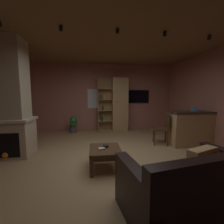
{
  "coord_description": "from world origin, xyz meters",
  "views": [
    {
      "loc": [
        -0.46,
        -3.08,
        1.43
      ],
      "look_at": [
        0.0,
        0.4,
        1.05
      ],
      "focal_mm": 23.24,
      "sensor_mm": 36.0,
      "label": 1
    }
  ],
  "objects_px": {
    "dining_chair": "(163,127)",
    "table_book_1": "(106,146)",
    "potted_floor_plant": "(73,124)",
    "stone_fireplace": "(10,104)",
    "coffee_table": "(105,152)",
    "bookshelf_cabinet": "(118,105)",
    "kitchen_bar_counter": "(194,128)",
    "wall_mounted_tv": "(138,97)",
    "table_book_0": "(102,149)",
    "tissue_box": "(194,109)",
    "leather_couch": "(192,188)"
  },
  "relations": [
    {
      "from": "dining_chair",
      "to": "table_book_1",
      "type": "bearing_deg",
      "value": -147.51
    },
    {
      "from": "potted_floor_plant",
      "to": "table_book_1",
      "type": "bearing_deg",
      "value": -70.72
    },
    {
      "from": "stone_fireplace",
      "to": "dining_chair",
      "type": "bearing_deg",
      "value": 4.54
    },
    {
      "from": "stone_fireplace",
      "to": "coffee_table",
      "type": "xyz_separation_m",
      "value": [
        2.16,
        -0.9,
        -0.92
      ]
    },
    {
      "from": "bookshelf_cabinet",
      "to": "kitchen_bar_counter",
      "type": "height_order",
      "value": "bookshelf_cabinet"
    },
    {
      "from": "coffee_table",
      "to": "dining_chair",
      "type": "distance_m",
      "value": 2.22
    },
    {
      "from": "stone_fireplace",
      "to": "table_book_1",
      "type": "height_order",
      "value": "stone_fireplace"
    },
    {
      "from": "dining_chair",
      "to": "wall_mounted_tv",
      "type": "distance_m",
      "value": 2.3
    },
    {
      "from": "table_book_1",
      "to": "table_book_0",
      "type": "bearing_deg",
      "value": -131.77
    },
    {
      "from": "tissue_box",
      "to": "potted_floor_plant",
      "type": "distance_m",
      "value": 4.22
    },
    {
      "from": "kitchen_bar_counter",
      "to": "dining_chair",
      "type": "distance_m",
      "value": 0.89
    },
    {
      "from": "stone_fireplace",
      "to": "table_book_0",
      "type": "distance_m",
      "value": 2.44
    },
    {
      "from": "bookshelf_cabinet",
      "to": "dining_chair",
      "type": "distance_m",
      "value": 2.25
    },
    {
      "from": "bookshelf_cabinet",
      "to": "potted_floor_plant",
      "type": "distance_m",
      "value": 1.94
    },
    {
      "from": "leather_couch",
      "to": "wall_mounted_tv",
      "type": "xyz_separation_m",
      "value": [
        0.74,
        4.58,
        1.11
      ]
    },
    {
      "from": "leather_couch",
      "to": "dining_chair",
      "type": "distance_m",
      "value": 2.62
    },
    {
      "from": "table_book_0",
      "to": "potted_floor_plant",
      "type": "distance_m",
      "value": 3.14
    },
    {
      "from": "tissue_box",
      "to": "coffee_table",
      "type": "height_order",
      "value": "tissue_box"
    },
    {
      "from": "bookshelf_cabinet",
      "to": "table_book_0",
      "type": "bearing_deg",
      "value": -105.16
    },
    {
      "from": "leather_couch",
      "to": "wall_mounted_tv",
      "type": "bearing_deg",
      "value": 80.87
    },
    {
      "from": "leather_couch",
      "to": "table_book_1",
      "type": "distance_m",
      "value": 1.61
    },
    {
      "from": "tissue_box",
      "to": "kitchen_bar_counter",
      "type": "bearing_deg",
      "value": -39.35
    },
    {
      "from": "dining_chair",
      "to": "wall_mounted_tv",
      "type": "relative_size",
      "value": 0.93
    },
    {
      "from": "leather_couch",
      "to": "dining_chair",
      "type": "xyz_separation_m",
      "value": [
        0.87,
        2.46,
        0.22
      ]
    },
    {
      "from": "stone_fireplace",
      "to": "tissue_box",
      "type": "xyz_separation_m",
      "value": [
        4.87,
        0.19,
        -0.19
      ]
    },
    {
      "from": "potted_floor_plant",
      "to": "wall_mounted_tv",
      "type": "distance_m",
      "value": 2.93
    },
    {
      "from": "bookshelf_cabinet",
      "to": "potted_floor_plant",
      "type": "bearing_deg",
      "value": -174.71
    },
    {
      "from": "leather_couch",
      "to": "wall_mounted_tv",
      "type": "distance_m",
      "value": 4.77
    },
    {
      "from": "tissue_box",
      "to": "potted_floor_plant",
      "type": "xyz_separation_m",
      "value": [
        -3.71,
        1.87,
        -0.69
      ]
    },
    {
      "from": "bookshelf_cabinet",
      "to": "kitchen_bar_counter",
      "type": "distance_m",
      "value": 2.87
    },
    {
      "from": "coffee_table",
      "to": "wall_mounted_tv",
      "type": "height_order",
      "value": "wall_mounted_tv"
    },
    {
      "from": "stone_fireplace",
      "to": "tissue_box",
      "type": "distance_m",
      "value": 4.88
    },
    {
      "from": "tissue_box",
      "to": "table_book_1",
      "type": "distance_m",
      "value": 2.95
    },
    {
      "from": "kitchen_bar_counter",
      "to": "coffee_table",
      "type": "distance_m",
      "value": 2.93
    },
    {
      "from": "coffee_table",
      "to": "dining_chair",
      "type": "height_order",
      "value": "dining_chair"
    },
    {
      "from": "tissue_box",
      "to": "wall_mounted_tv",
      "type": "relative_size",
      "value": 0.12
    },
    {
      "from": "table_book_1",
      "to": "kitchen_bar_counter",
      "type": "bearing_deg",
      "value": 20.75
    },
    {
      "from": "tissue_box",
      "to": "wall_mounted_tv",
      "type": "bearing_deg",
      "value": 114.14
    },
    {
      "from": "coffee_table",
      "to": "potted_floor_plant",
      "type": "relative_size",
      "value": 1.03
    },
    {
      "from": "table_book_1",
      "to": "tissue_box",
      "type": "bearing_deg",
      "value": 20.98
    },
    {
      "from": "coffee_table",
      "to": "potted_floor_plant",
      "type": "xyz_separation_m",
      "value": [
        -1.0,
        2.96,
        0.04
      ]
    },
    {
      "from": "bookshelf_cabinet",
      "to": "potted_floor_plant",
      "type": "xyz_separation_m",
      "value": [
        -1.79,
        -0.17,
        -0.72
      ]
    },
    {
      "from": "bookshelf_cabinet",
      "to": "table_book_1",
      "type": "bearing_deg",
      "value": -104.17
    },
    {
      "from": "bookshelf_cabinet",
      "to": "table_book_1",
      "type": "xyz_separation_m",
      "value": [
        -0.78,
        -3.07,
        -0.64
      ]
    },
    {
      "from": "bookshelf_cabinet",
      "to": "leather_couch",
      "type": "bearing_deg",
      "value": -87.67
    },
    {
      "from": "dining_chair",
      "to": "wall_mounted_tv",
      "type": "bearing_deg",
      "value": 93.68
    },
    {
      "from": "bookshelf_cabinet",
      "to": "kitchen_bar_counter",
      "type": "xyz_separation_m",
      "value": [
        1.93,
        -2.05,
        -0.57
      ]
    },
    {
      "from": "stone_fireplace",
      "to": "kitchen_bar_counter",
      "type": "height_order",
      "value": "stone_fireplace"
    },
    {
      "from": "stone_fireplace",
      "to": "bookshelf_cabinet",
      "type": "bearing_deg",
      "value": 37.06
    },
    {
      "from": "coffee_table",
      "to": "wall_mounted_tv",
      "type": "distance_m",
      "value": 3.9
    }
  ]
}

